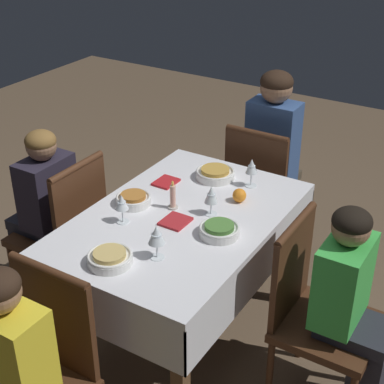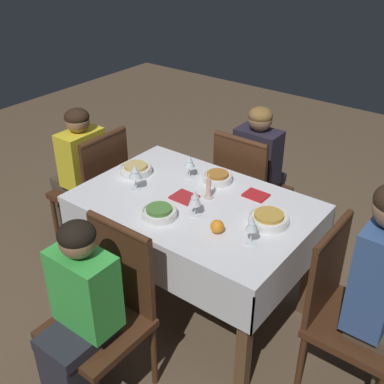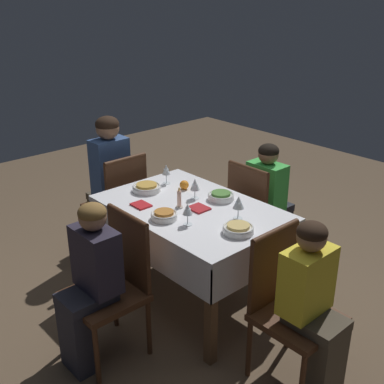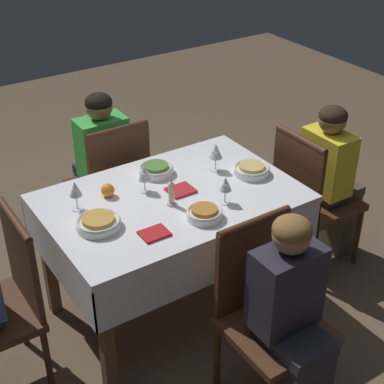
% 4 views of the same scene
% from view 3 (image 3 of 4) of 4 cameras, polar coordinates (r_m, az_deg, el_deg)
% --- Properties ---
extents(ground_plane, '(8.00, 8.00, 0.00)m').
position_cam_3_polar(ground_plane, '(3.69, -0.08, -12.49)').
color(ground_plane, brown).
extents(dining_table, '(1.28, 0.85, 0.76)m').
position_cam_3_polar(dining_table, '(3.36, -0.09, -3.35)').
color(dining_table, silver).
rests_on(dining_table, ground_plane).
extents(chair_west, '(0.43, 0.43, 0.92)m').
position_cam_3_polar(chair_west, '(4.09, -8.60, -1.06)').
color(chair_west, '#472816').
rests_on(chair_west, ground_plane).
extents(chair_east, '(0.43, 0.43, 0.92)m').
position_cam_3_polar(chair_east, '(2.86, 11.32, -12.58)').
color(chair_east, '#472816').
rests_on(chair_east, ground_plane).
extents(chair_north, '(0.43, 0.43, 0.92)m').
position_cam_3_polar(chair_north, '(3.88, 7.60, -2.33)').
color(chair_north, '#472816').
rests_on(chair_north, ground_plane).
extents(chair_south, '(0.43, 0.43, 0.92)m').
position_cam_3_polar(chair_south, '(3.02, -9.24, -10.34)').
color(chair_south, '#472816').
rests_on(chair_south, ground_plane).
extents(person_adult_denim, '(0.34, 0.30, 1.20)m').
position_cam_3_polar(person_adult_denim, '(4.14, -9.95, 1.91)').
color(person_adult_denim, '#4C4233').
rests_on(person_adult_denim, ground_plane).
extents(person_child_yellow, '(0.33, 0.30, 1.04)m').
position_cam_3_polar(person_child_yellow, '(2.74, 14.27, -12.74)').
color(person_child_yellow, '#4C4233').
rests_on(person_child_yellow, ground_plane).
extents(person_child_green, '(0.30, 0.33, 1.04)m').
position_cam_3_polar(person_child_green, '(3.97, 9.23, -0.69)').
color(person_child_green, '#282833').
rests_on(person_child_green, ground_plane).
extents(person_child_dark, '(0.30, 0.33, 1.05)m').
position_cam_3_polar(person_child_dark, '(2.91, -12.11, -10.21)').
color(person_child_dark, '#282833').
rests_on(person_child_dark, ground_plane).
extents(bowl_west, '(0.21, 0.21, 0.06)m').
position_cam_3_polar(bowl_west, '(3.58, -5.39, 0.53)').
color(bowl_west, white).
rests_on(bowl_west, dining_table).
extents(wine_glass_west, '(0.06, 0.06, 0.16)m').
position_cam_3_polar(wine_glass_west, '(3.68, -3.07, 2.59)').
color(wine_glass_west, white).
rests_on(wine_glass_west, dining_table).
extents(bowl_east, '(0.19, 0.19, 0.06)m').
position_cam_3_polar(bowl_east, '(2.96, 5.50, -4.35)').
color(bowl_east, white).
rests_on(bowl_east, dining_table).
extents(wine_glass_east, '(0.07, 0.07, 0.16)m').
position_cam_3_polar(wine_glass_east, '(3.11, 5.53, -1.31)').
color(wine_glass_east, white).
rests_on(wine_glass_east, dining_table).
extents(bowl_north, '(0.19, 0.19, 0.06)m').
position_cam_3_polar(bowl_north, '(3.42, 3.45, -0.48)').
color(bowl_north, white).
rests_on(bowl_north, dining_table).
extents(wine_glass_north, '(0.07, 0.07, 0.15)m').
position_cam_3_polar(wine_glass_north, '(3.40, 0.34, 0.84)').
color(wine_glass_north, white).
rests_on(wine_glass_north, dining_table).
extents(bowl_south, '(0.17, 0.17, 0.06)m').
position_cam_3_polar(bowl_south, '(3.13, -3.33, -2.75)').
color(bowl_south, white).
rests_on(bowl_south, dining_table).
extents(wine_glass_south, '(0.06, 0.06, 0.14)m').
position_cam_3_polar(wine_glass_south, '(3.02, -0.52, -2.15)').
color(wine_glass_south, white).
rests_on(wine_glass_south, dining_table).
extents(candle_centerpiece, '(0.05, 0.05, 0.15)m').
position_cam_3_polar(candle_centerpiece, '(3.27, -1.53, -0.98)').
color(candle_centerpiece, beige).
rests_on(candle_centerpiece, dining_table).
extents(orange_fruit, '(0.07, 0.07, 0.07)m').
position_cam_3_polar(orange_fruit, '(3.59, -0.93, 0.85)').
color(orange_fruit, orange).
rests_on(orange_fruit, dining_table).
extents(napkin_red_folded, '(0.13, 0.12, 0.01)m').
position_cam_3_polar(napkin_red_folded, '(3.27, 0.79, -1.94)').
color(napkin_red_folded, '#AD2328').
rests_on(napkin_red_folded, dining_table).
extents(napkin_spare_side, '(0.13, 0.11, 0.01)m').
position_cam_3_polar(napkin_spare_side, '(3.34, -6.06, -1.54)').
color(napkin_spare_side, red).
rests_on(napkin_spare_side, dining_table).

